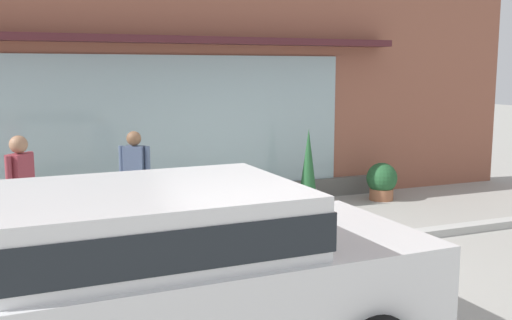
{
  "coord_description": "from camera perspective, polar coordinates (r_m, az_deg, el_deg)",
  "views": [
    {
      "loc": [
        -3.06,
        -7.25,
        2.5
      ],
      "look_at": [
        0.45,
        1.2,
        1.11
      ],
      "focal_mm": 41.8,
      "sensor_mm": 36.0,
      "label": 1
    }
  ],
  "objects": [
    {
      "name": "fire_hydrant",
      "position": [
        8.79,
        -6.56,
        -4.98
      ],
      "size": [
        0.39,
        0.35,
        0.86
      ],
      "color": "#4C8C47",
      "rests_on": "ground_plane"
    },
    {
      "name": "ground_plane",
      "position": [
        8.26,
        0.31,
        -8.99
      ],
      "size": [
        60.0,
        60.0,
        0.0
      ],
      "primitive_type": "plane",
      "color": "#9E9B93"
    },
    {
      "name": "pedestrian_with_handbag",
      "position": [
        8.98,
        -11.64,
        -1.6
      ],
      "size": [
        0.58,
        0.43,
        1.61
      ],
      "rotation": [
        0.0,
        0.0,
        2.6
      ],
      "color": "#475675",
      "rests_on": "ground_plane"
    },
    {
      "name": "potted_plant_doorstep",
      "position": [
        10.81,
        5.02,
        -1.0
      ],
      "size": [
        0.32,
        0.32,
        1.45
      ],
      "color": "#B7B2A3",
      "rests_on": "ground_plane"
    },
    {
      "name": "curb_strip",
      "position": [
        8.06,
        0.87,
        -8.98
      ],
      "size": [
        14.0,
        0.24,
        0.12
      ],
      "primitive_type": "cube",
      "color": "#B2B2AD",
      "rests_on": "ground_plane"
    },
    {
      "name": "pedestrian_passerby",
      "position": [
        8.1,
        -21.55,
        -2.71
      ],
      "size": [
        0.35,
        0.38,
        1.69
      ],
      "rotation": [
        0.0,
        0.0,
        3.99
      ],
      "color": "#9E9384",
      "rests_on": "ground_plane"
    },
    {
      "name": "parked_car_white",
      "position": [
        4.84,
        -8.29,
        -10.48
      ],
      "size": [
        4.14,
        2.11,
        1.61
      ],
      "rotation": [
        0.0,
        0.0,
        0.02
      ],
      "color": "white",
      "rests_on": "ground_plane"
    },
    {
      "name": "potted_plant_corner_tall",
      "position": [
        11.77,
        11.94,
        -1.94
      ],
      "size": [
        0.59,
        0.59,
        0.73
      ],
      "color": "#9E6042",
      "rests_on": "ground_plane"
    },
    {
      "name": "potted_plant_trailing_edge",
      "position": [
        10.51,
        -2.93,
        -3.55
      ],
      "size": [
        0.34,
        0.34,
        0.52
      ],
      "color": "#4C4C51",
      "rests_on": "ground_plane"
    },
    {
      "name": "potted_plant_near_hydrant",
      "position": [
        9.72,
        -19.31,
        -4.68
      ],
      "size": [
        0.39,
        0.39,
        0.65
      ],
      "color": "#9E6042",
      "rests_on": "ground_plane"
    },
    {
      "name": "storefront",
      "position": [
        10.87,
        -6.37,
        8.74
      ],
      "size": [
        14.0,
        0.81,
        5.18
      ],
      "color": "#935642",
      "rests_on": "ground_plane"
    }
  ]
}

